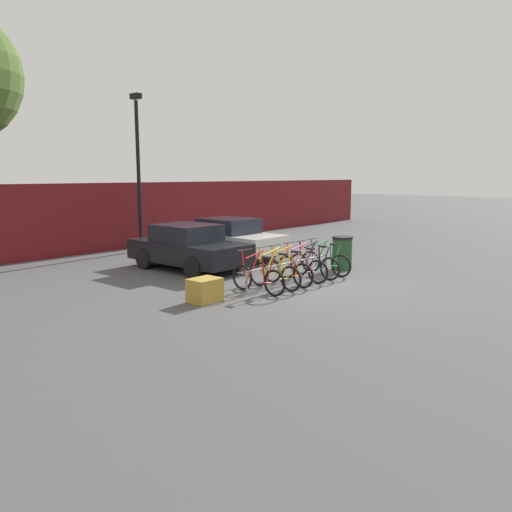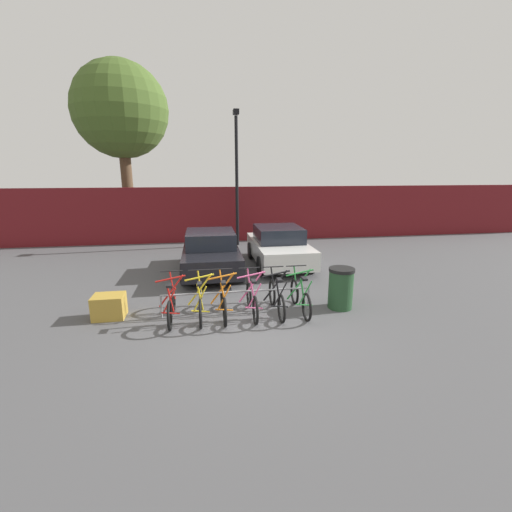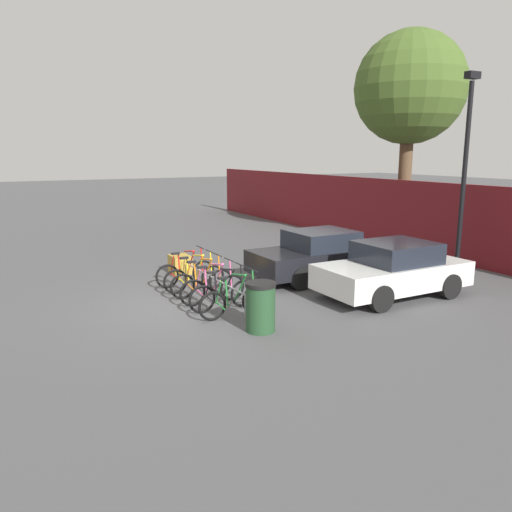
% 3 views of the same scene
% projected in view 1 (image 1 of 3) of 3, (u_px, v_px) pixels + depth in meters
% --- Properties ---
extents(ground_plane, '(120.00, 120.00, 0.00)m').
position_uv_depth(ground_plane, '(314.00, 285.00, 13.31)').
color(ground_plane, '#4C4C4F').
extents(hoarding_wall, '(36.00, 0.16, 2.61)m').
position_uv_depth(hoarding_wall, '(111.00, 217.00, 19.24)').
color(hoarding_wall, maroon).
rests_on(hoarding_wall, ground).
extents(bike_rack, '(3.59, 0.04, 0.57)m').
position_uv_depth(bike_rack, '(290.00, 265.00, 13.53)').
color(bike_rack, gray).
rests_on(bike_rack, ground).
extents(bicycle_red, '(0.68, 1.71, 1.05)m').
position_uv_depth(bicycle_red, '(258.00, 278.00, 12.31)').
color(bicycle_red, black).
rests_on(bicycle_red, ground).
extents(bicycle_yellow, '(0.68, 1.71, 1.05)m').
position_uv_depth(bicycle_yellow, '(274.00, 274.00, 12.80)').
color(bicycle_yellow, black).
rests_on(bicycle_yellow, ground).
extents(bicycle_orange, '(0.68, 1.71, 1.05)m').
position_uv_depth(bicycle_orange, '(287.00, 271.00, 13.20)').
color(bicycle_orange, black).
rests_on(bicycle_orange, ground).
extents(bicycle_pink, '(0.68, 1.71, 1.05)m').
position_uv_depth(bicycle_pink, '(302.00, 268.00, 13.70)').
color(bicycle_pink, black).
rests_on(bicycle_pink, ground).
extents(bicycle_black, '(0.68, 1.71, 1.05)m').
position_uv_depth(bicycle_black, '(314.00, 265.00, 14.15)').
color(bicycle_black, black).
rests_on(bicycle_black, ground).
extents(bicycle_green, '(0.68, 1.71, 1.05)m').
position_uv_depth(bicycle_green, '(326.00, 262.00, 14.58)').
color(bicycle_green, black).
rests_on(bicycle_green, ground).
extents(car_black, '(1.91, 3.93, 1.40)m').
position_uv_depth(car_black, '(188.00, 247.00, 15.42)').
color(car_black, black).
rests_on(car_black, ground).
extents(car_white, '(1.91, 3.90, 1.40)m').
position_uv_depth(car_white, '(230.00, 238.00, 17.61)').
color(car_white, silver).
rests_on(car_white, ground).
extents(lamp_post, '(0.24, 0.44, 5.87)m').
position_uv_depth(lamp_post, '(138.00, 165.00, 18.76)').
color(lamp_post, black).
rests_on(lamp_post, ground).
extents(trash_bin, '(0.63, 0.63, 1.03)m').
position_uv_depth(trash_bin, '(342.00, 253.00, 15.41)').
color(trash_bin, '#234728').
rests_on(trash_bin, ground).
extents(cargo_crate, '(0.70, 0.56, 0.55)m').
position_uv_depth(cargo_crate, '(205.00, 290.00, 11.48)').
color(cargo_crate, '#B28C33').
rests_on(cargo_crate, ground).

